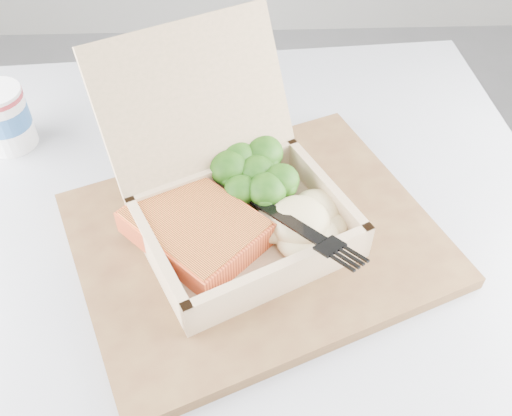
{
  "coord_description": "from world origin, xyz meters",
  "views": [
    {
      "loc": [
        0.15,
        -0.12,
        1.2
      ],
      "look_at": [
        0.16,
        0.28,
        0.76
      ],
      "focal_mm": 40.0,
      "sensor_mm": 36.0,
      "label": 1
    }
  ],
  "objects_px": {
    "cafe_table": "(234,335)",
    "paper_cup": "(3,116)",
    "takeout_container": "(229,187)",
    "serving_tray": "(256,239)"
  },
  "relations": [
    {
      "from": "serving_tray",
      "to": "takeout_container",
      "type": "xyz_separation_m",
      "value": [
        -0.03,
        0.03,
        0.05
      ]
    },
    {
      "from": "takeout_container",
      "to": "paper_cup",
      "type": "relative_size",
      "value": 3.73
    },
    {
      "from": "cafe_table",
      "to": "takeout_container",
      "type": "bearing_deg",
      "value": 85.88
    },
    {
      "from": "cafe_table",
      "to": "serving_tray",
      "type": "bearing_deg",
      "value": 4.3
    },
    {
      "from": "cafe_table",
      "to": "paper_cup",
      "type": "distance_m",
      "value": 0.4
    },
    {
      "from": "serving_tray",
      "to": "takeout_container",
      "type": "height_order",
      "value": "takeout_container"
    },
    {
      "from": "paper_cup",
      "to": "cafe_table",
      "type": "bearing_deg",
      "value": -33.34
    },
    {
      "from": "cafe_table",
      "to": "paper_cup",
      "type": "xyz_separation_m",
      "value": [
        -0.28,
        0.18,
        0.23
      ]
    },
    {
      "from": "cafe_table",
      "to": "takeout_container",
      "type": "height_order",
      "value": "takeout_container"
    },
    {
      "from": "cafe_table",
      "to": "paper_cup",
      "type": "height_order",
      "value": "paper_cup"
    }
  ]
}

